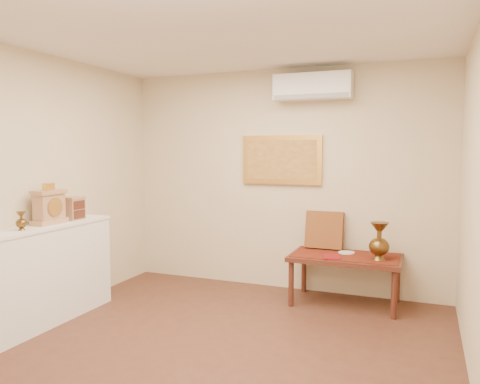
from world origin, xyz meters
The scene contains 16 objects.
floor centered at (0.00, 0.00, 0.00)m, with size 4.50×4.50×0.00m, color brown.
ceiling centered at (0.00, 0.00, 2.70)m, with size 4.50×4.50×0.00m, color silver.
wall_back centered at (0.00, 2.25, 1.35)m, with size 4.00×0.02×2.70m, color beige.
wall_left centered at (-2.00, 0.00, 1.35)m, with size 0.02×4.50×2.70m, color beige.
brass_urn_small centered at (-1.80, -0.09, 1.09)m, with size 0.10×0.10×0.23m, color brown, non-canonical shape.
table_cloth centered at (0.85, 1.88, 0.55)m, with size 1.14×0.59×0.01m, color maroon.
brass_urn_tall centered at (1.21, 1.79, 0.80)m, with size 0.21×0.21×0.48m, color brown, non-canonical shape.
plate centered at (0.84, 1.98, 0.56)m, with size 0.18×0.18×0.01m, color white.
menu centered at (0.73, 1.71, 0.56)m, with size 0.18×0.25×0.01m, color maroon.
cushion centered at (0.56, 2.14, 0.78)m, with size 0.44×0.10×0.44m, color #5D1A12.
display_ledge centered at (-1.82, 0.00, 0.49)m, with size 0.37×2.02×0.98m.
mantel_clock centered at (-1.83, 0.29, 1.15)m, with size 0.17×0.36×0.41m.
wooden_chest centered at (-1.82, 0.63, 1.10)m, with size 0.16×0.21×0.24m.
low_table centered at (0.85, 1.88, 0.48)m, with size 1.20×0.70×0.55m.
painting centered at (0.00, 2.22, 1.60)m, with size 1.00×0.06×0.60m.
ac_unit centered at (0.40, 2.12, 2.45)m, with size 0.90×0.25×0.30m.
Camera 1 is at (1.65, -3.30, 1.71)m, focal length 35.00 mm.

